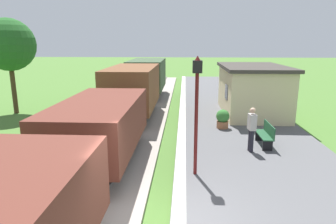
{
  "coord_description": "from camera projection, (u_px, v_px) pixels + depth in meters",
  "views": [
    {
      "loc": [
        0.5,
        -5.97,
        4.34
      ],
      "look_at": [
        -0.12,
        5.12,
        1.71
      ],
      "focal_mm": 31.81,
      "sensor_mm": 36.0,
      "label": 1
    }
  ],
  "objects": [
    {
      "name": "bench_down_platform",
      "position": [
        229.0,
        92.0,
        21.8
      ],
      "size": [
        0.42,
        1.5,
        0.91
      ],
      "color": "#1E4C2D",
      "rests_on": "platform_slab"
    },
    {
      "name": "freight_train",
      "position": [
        124.0,
        101.0,
        14.31
      ],
      "size": [
        2.5,
        26.0,
        2.72
      ],
      "color": "brown",
      "rests_on": "rail_near"
    },
    {
      "name": "rail_far",
      "position": [
        28.0,
        224.0,
        6.96
      ],
      "size": [
        0.07,
        60.0,
        0.14
      ],
      "primitive_type": "cube",
      "color": "slate",
      "rests_on": "track_ballast"
    },
    {
      "name": "station_hut",
      "position": [
        252.0,
        89.0,
        17.17
      ],
      "size": [
        3.5,
        5.8,
        2.78
      ],
      "color": "beige",
      "rests_on": "platform_slab"
    },
    {
      "name": "lamp_post_near",
      "position": [
        197.0,
        95.0,
        8.87
      ],
      "size": [
        0.28,
        0.28,
        3.7
      ],
      "color": "#591414",
      "rests_on": "platform_slab"
    },
    {
      "name": "potted_planter",
      "position": [
        223.0,
        119.0,
        14.36
      ],
      "size": [
        0.64,
        0.64,
        0.92
      ],
      "color": "#9E6642",
      "rests_on": "platform_slab"
    },
    {
      "name": "tree_trackside_far",
      "position": [
        8.0,
        45.0,
        17.64
      ],
      "size": [
        3.11,
        3.11,
        5.73
      ],
      "color": "#4C3823",
      "rests_on": "ground"
    },
    {
      "name": "person_waiting",
      "position": [
        252.0,
        128.0,
        11.18
      ],
      "size": [
        0.29,
        0.41,
        1.71
      ],
      "rotation": [
        0.0,
        0.0,
        3.28
      ],
      "color": "black",
      "rests_on": "platform_slab"
    },
    {
      "name": "bench_near_hut",
      "position": [
        266.0,
        134.0,
        11.93
      ],
      "size": [
        0.42,
        1.5,
        0.91
      ],
      "color": "#1E4C2D",
      "rests_on": "platform_slab"
    }
  ]
}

